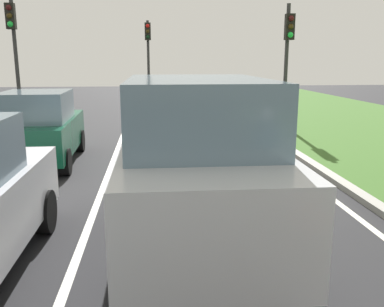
# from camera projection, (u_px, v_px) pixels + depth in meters

# --- Properties ---
(ground_plane) EXTENTS (60.00, 60.00, 0.00)m
(ground_plane) POSITION_uv_depth(u_px,v_px,m) (141.00, 156.00, 11.14)
(ground_plane) COLOR #262628
(lane_line_center) EXTENTS (0.12, 32.00, 0.01)m
(lane_line_center) POSITION_uv_depth(u_px,v_px,m) (115.00, 156.00, 11.07)
(lane_line_center) COLOR silver
(lane_line_center) RESTS_ON ground
(lane_line_right_edge) EXTENTS (0.12, 32.00, 0.01)m
(lane_line_right_edge) POSITION_uv_depth(u_px,v_px,m) (273.00, 153.00, 11.48)
(lane_line_right_edge) COLOR silver
(lane_line_right_edge) RESTS_ON ground
(curb_right) EXTENTS (0.24, 48.00, 0.12)m
(curb_right) POSITION_uv_depth(u_px,v_px,m) (290.00, 150.00, 11.51)
(curb_right) COLOR #9E9B93
(curb_right) RESTS_ON ground
(car_suv_ahead) EXTENTS (1.99, 4.51, 2.28)m
(car_suv_ahead) POSITION_uv_depth(u_px,v_px,m) (196.00, 162.00, 5.57)
(car_suv_ahead) COLOR #B7BABF
(car_suv_ahead) RESTS_ON ground
(car_hatchback_far) EXTENTS (1.84, 3.76, 1.78)m
(car_hatchback_far) POSITION_uv_depth(u_px,v_px,m) (40.00, 128.00, 10.11)
(car_hatchback_far) COLOR #0C472D
(car_hatchback_far) RESTS_ON ground
(traffic_light_near_right) EXTENTS (0.32, 0.50, 4.47)m
(traffic_light_near_right) POSITION_uv_depth(u_px,v_px,m) (288.00, 47.00, 15.05)
(traffic_light_near_right) COLOR #2D2D2D
(traffic_light_near_right) RESTS_ON ground
(traffic_light_overhead_left) EXTENTS (0.32, 0.50, 4.77)m
(traffic_light_overhead_left) POSITION_uv_depth(u_px,v_px,m) (13.00, 40.00, 15.19)
(traffic_light_overhead_left) COLOR #2D2D2D
(traffic_light_overhead_left) RESTS_ON ground
(traffic_light_far_median) EXTENTS (0.32, 0.50, 4.57)m
(traffic_light_far_median) POSITION_uv_depth(u_px,v_px,m) (148.00, 48.00, 22.56)
(traffic_light_far_median) COLOR #2D2D2D
(traffic_light_far_median) RESTS_ON ground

